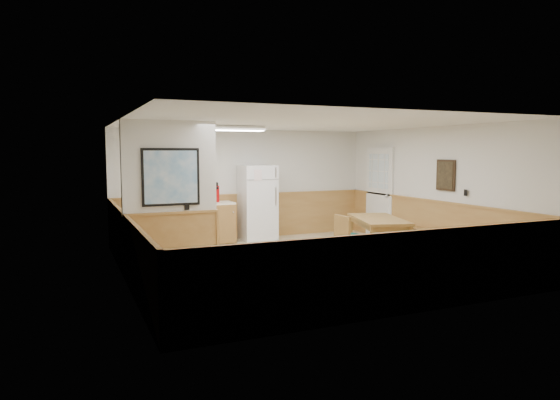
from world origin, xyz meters
name	(u,v)px	position (x,y,z in m)	size (l,w,h in m)	color
ground	(301,264)	(0.00, 0.00, 0.00)	(6.00, 6.00, 0.00)	beige
ceiling	(301,123)	(0.00, 0.00, 2.50)	(6.00, 6.00, 0.02)	white
back_wall	(244,184)	(0.00, 3.00, 1.25)	(6.00, 0.02, 2.50)	silver
right_wall	(436,189)	(3.00, 0.00, 1.25)	(0.02, 6.00, 2.50)	silver
left_wall	(123,201)	(-3.00, 0.00, 1.25)	(0.02, 6.00, 2.50)	silver
wainscot_back	(245,217)	(0.00, 2.98, 0.50)	(6.00, 0.04, 1.00)	#B68948
wainscot_right	(434,227)	(2.98, 0.00, 0.50)	(0.04, 6.00, 1.00)	#B68948
wainscot_left	(126,250)	(-2.98, 0.00, 0.50)	(0.04, 6.00, 1.00)	#B68948
partition_wall	(170,200)	(-2.25, 0.19, 1.23)	(1.50, 0.20, 2.50)	silver
kitchen_counter	(197,223)	(-1.21, 2.68, 0.46)	(2.20, 0.61, 1.00)	olive
exterior_door	(379,192)	(2.96, 1.90, 1.05)	(0.07, 1.02, 2.15)	white
kitchen_window	(151,173)	(-2.10, 2.98, 1.55)	(0.80, 0.04, 1.00)	white
wall_painting	(446,175)	(2.97, -0.30, 1.55)	(0.04, 0.50, 0.60)	black
fluorescent_fixture	(234,128)	(-0.80, 1.30, 2.45)	(1.20, 0.30, 0.09)	white
refrigerator	(257,203)	(0.18, 2.63, 0.85)	(0.75, 0.72, 1.70)	white
dining_table	(378,223)	(1.63, -0.02, 0.65)	(1.24, 1.77, 0.75)	olive
dining_bench	(424,235)	(2.80, 0.07, 0.34)	(0.61, 1.47, 0.45)	olive
dining_chair	(347,235)	(0.89, -0.10, 0.49)	(0.66, 0.49, 0.85)	olive
fire_extinguisher	(217,193)	(-0.74, 2.69, 1.09)	(0.14, 0.14, 0.43)	#A8080A
soap_bottle	(154,200)	(-2.10, 2.69, 1.00)	(0.06, 0.06, 0.20)	#198E2C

